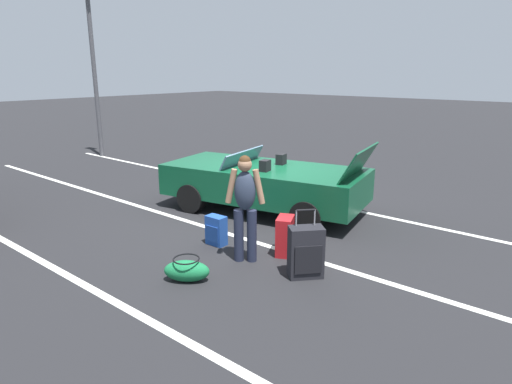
{
  "coord_description": "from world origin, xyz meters",
  "views": [
    {
      "loc": [
        -5.49,
        6.96,
        2.84
      ],
      "look_at": [
        -0.67,
        1.09,
        0.75
      ],
      "focal_mm": 31.06,
      "sensor_mm": 36.0,
      "label": 1
    }
  ],
  "objects_px": {
    "suitcase_small_carryon": "(216,231)",
    "traveler_person": "(245,203)",
    "parking_lamp_post": "(93,62)",
    "duffel_bag": "(187,270)",
    "suitcase_large_black": "(306,252)",
    "suitcase_medium_bright": "(285,236)",
    "convertible_car": "(256,182)"
  },
  "relations": [
    {
      "from": "suitcase_medium_bright",
      "to": "parking_lamp_post",
      "type": "distance_m",
      "value": 10.55
    },
    {
      "from": "suitcase_large_black",
      "to": "suitcase_medium_bright",
      "type": "xyz_separation_m",
      "value": [
        0.69,
        -0.46,
        -0.06
      ]
    },
    {
      "from": "suitcase_large_black",
      "to": "duffel_bag",
      "type": "bearing_deg",
      "value": -93.18
    },
    {
      "from": "traveler_person",
      "to": "parking_lamp_post",
      "type": "bearing_deg",
      "value": 36.2
    },
    {
      "from": "duffel_bag",
      "to": "parking_lamp_post",
      "type": "relative_size",
      "value": 0.13
    },
    {
      "from": "convertible_car",
      "to": "traveler_person",
      "type": "relative_size",
      "value": 2.68
    },
    {
      "from": "convertible_car",
      "to": "suitcase_medium_bright",
      "type": "height_order",
      "value": "convertible_car"
    },
    {
      "from": "convertible_car",
      "to": "suitcase_large_black",
      "type": "height_order",
      "value": "convertible_car"
    },
    {
      "from": "suitcase_small_carryon",
      "to": "traveler_person",
      "type": "xyz_separation_m",
      "value": [
        -0.81,
        0.19,
        0.68
      ]
    },
    {
      "from": "suitcase_medium_bright",
      "to": "parking_lamp_post",
      "type": "bearing_deg",
      "value": 137.95
    },
    {
      "from": "suitcase_large_black",
      "to": "parking_lamp_post",
      "type": "bearing_deg",
      "value": -155.03
    },
    {
      "from": "suitcase_small_carryon",
      "to": "duffel_bag",
      "type": "xyz_separation_m",
      "value": [
        -0.63,
        1.23,
        -0.09
      ]
    },
    {
      "from": "duffel_bag",
      "to": "parking_lamp_post",
      "type": "xyz_separation_m",
      "value": [
        9.26,
        -4.47,
        2.93
      ]
    },
    {
      "from": "suitcase_large_black",
      "to": "suitcase_medium_bright",
      "type": "relative_size",
      "value": 1.58
    },
    {
      "from": "suitcase_small_carryon",
      "to": "traveler_person",
      "type": "relative_size",
      "value": 0.3
    },
    {
      "from": "suitcase_large_black",
      "to": "duffel_bag",
      "type": "height_order",
      "value": "suitcase_large_black"
    },
    {
      "from": "convertible_car",
      "to": "parking_lamp_post",
      "type": "relative_size",
      "value": 0.83
    },
    {
      "from": "suitcase_medium_bright",
      "to": "suitcase_small_carryon",
      "type": "bearing_deg",
      "value": 173.57
    },
    {
      "from": "duffel_bag",
      "to": "traveler_person",
      "type": "distance_m",
      "value": 1.31
    },
    {
      "from": "parking_lamp_post",
      "to": "traveler_person",
      "type": "bearing_deg",
      "value": 160.01
    },
    {
      "from": "convertible_car",
      "to": "traveler_person",
      "type": "xyz_separation_m",
      "value": [
        -1.55,
        2.14,
        0.34
      ]
    },
    {
      "from": "duffel_bag",
      "to": "parking_lamp_post",
      "type": "height_order",
      "value": "parking_lamp_post"
    },
    {
      "from": "suitcase_medium_bright",
      "to": "traveler_person",
      "type": "bearing_deg",
      "value": -144.96
    },
    {
      "from": "suitcase_small_carryon",
      "to": "parking_lamp_post",
      "type": "height_order",
      "value": "parking_lamp_post"
    },
    {
      "from": "suitcase_medium_bright",
      "to": "suitcase_large_black",
      "type": "bearing_deg",
      "value": -59.21
    },
    {
      "from": "parking_lamp_post",
      "to": "suitcase_small_carryon",
      "type": "bearing_deg",
      "value": 159.38
    },
    {
      "from": "parking_lamp_post",
      "to": "duffel_bag",
      "type": "bearing_deg",
      "value": 154.21
    },
    {
      "from": "suitcase_large_black",
      "to": "suitcase_small_carryon",
      "type": "bearing_deg",
      "value": -139.29
    },
    {
      "from": "suitcase_medium_bright",
      "to": "traveler_person",
      "type": "height_order",
      "value": "traveler_person"
    },
    {
      "from": "suitcase_large_black",
      "to": "suitcase_small_carryon",
      "type": "relative_size",
      "value": 1.96
    },
    {
      "from": "convertible_car",
      "to": "suitcase_medium_bright",
      "type": "relative_size",
      "value": 7.15
    },
    {
      "from": "duffel_bag",
      "to": "traveler_person",
      "type": "bearing_deg",
      "value": -99.91
    }
  ]
}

